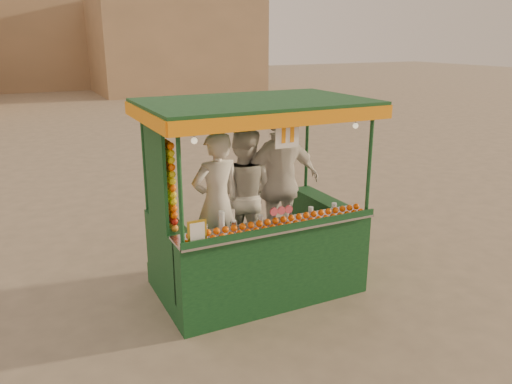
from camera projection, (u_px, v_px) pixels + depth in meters
name	position (u px, v px, depth m)	size (l,w,h in m)	color
ground	(231.00, 300.00, 6.14)	(90.00, 90.00, 0.00)	#6E604F
building_right	(175.00, 46.00, 28.92)	(9.00, 6.00, 5.00)	#9F7D5A
juice_cart	(254.00, 235.00, 6.14)	(2.62, 1.70, 2.38)	#0E3519
vendor_left	(217.00, 203.00, 6.10)	(0.67, 0.47, 1.75)	silver
vendor_middle	(243.00, 194.00, 6.48)	(1.06, 1.02, 1.72)	beige
vendor_right	(280.00, 183.00, 6.58)	(1.14, 0.48, 1.94)	silver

